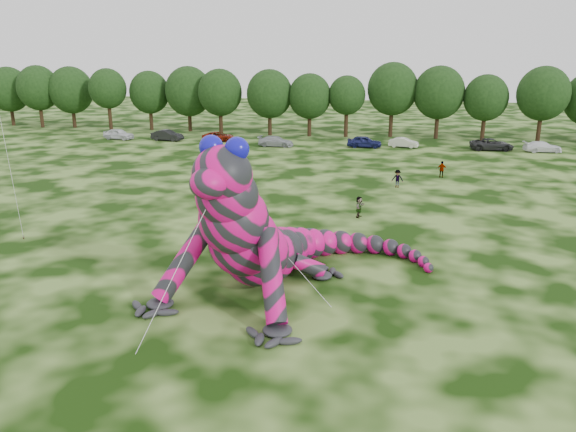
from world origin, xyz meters
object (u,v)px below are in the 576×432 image
at_px(tree_8, 310,105).
at_px(car_5, 404,143).
at_px(tree_5, 189,99).
at_px(car_4, 364,142).
at_px(car_7, 543,147).
at_px(spectator_5, 359,207).
at_px(car_3, 276,141).
at_px(tree_2, 72,97).
at_px(tree_9, 347,106).
at_px(tree_10, 392,100).
at_px(car_0, 119,134).
at_px(car_1, 167,135).
at_px(car_2, 219,137).
at_px(tree_1, 39,97).
at_px(tree_0, 10,96).
at_px(inflatable_gecko, 266,205).
at_px(tree_12, 485,108).
at_px(spectator_2, 397,179).
at_px(tree_7, 270,103).
at_px(spectator_0, 199,185).
at_px(tree_3, 109,100).
at_px(spectator_3, 442,169).
at_px(tree_11, 438,103).
at_px(car_6, 492,144).
at_px(tree_6, 220,102).
at_px(tree_13, 542,105).

distance_m(tree_8, car_5, 15.90).
height_order(tree_5, car_4, tree_5).
relative_size(car_7, spectator_5, 2.83).
bearing_deg(car_3, tree_2, 74.48).
relative_size(tree_9, tree_10, 0.83).
height_order(tree_8, car_0, tree_8).
distance_m(car_1, car_2, 7.19).
bearing_deg(car_4, tree_1, 79.48).
bearing_deg(tree_0, inflatable_gecko, -44.34).
bearing_deg(car_5, tree_12, -43.83).
relative_size(tree_8, spectator_2, 5.43).
relative_size(tree_2, tree_7, 1.02).
xyz_separation_m(tree_1, car_3, (41.34, -11.01, -4.24)).
relative_size(tree_0, spectator_2, 5.77).
bearing_deg(spectator_2, tree_12, 76.22).
distance_m(tree_1, spectator_0, 55.27).
relative_size(tree_3, spectator_0, 5.04).
xyz_separation_m(car_1, car_2, (7.11, 1.08, -0.11)).
relative_size(car_7, spectator_2, 2.76).
height_order(tree_5, tree_8, tree_5).
xyz_separation_m(car_0, spectator_3, (43.04, -16.48, 0.07)).
xyz_separation_m(car_7, spectator_2, (-17.28, -22.33, 0.16)).
xyz_separation_m(tree_5, car_0, (-6.88, -9.83, -4.15)).
bearing_deg(car_1, tree_11, -66.96).
relative_size(tree_3, car_0, 2.15).
height_order(tree_12, car_6, tree_12).
bearing_deg(spectator_2, inflatable_gecko, -99.80).
relative_size(tree_6, tree_13, 0.94).
xyz_separation_m(tree_2, spectator_0, (35.09, -38.19, -3.88)).
distance_m(tree_7, spectator_0, 36.50).
height_order(car_4, spectator_3, spectator_3).
relative_size(tree_10, car_6, 2.00).
height_order(tree_6, spectator_3, tree_6).
distance_m(tree_1, tree_6, 30.83).
relative_size(tree_2, spectator_2, 5.85).
xyz_separation_m(tree_10, car_5, (1.91, -9.01, -4.63)).
distance_m(tree_9, car_6, 20.90).
xyz_separation_m(inflatable_gecko, tree_9, (-1.04, 53.48, 0.11)).
xyz_separation_m(tree_1, spectator_2, (57.16, -30.99, -4.08)).
xyz_separation_m(tree_7, car_3, (3.07, -9.76, -4.07)).
distance_m(car_5, spectator_0, 33.73).
height_order(tree_1, spectator_2, tree_1).
bearing_deg(tree_7, car_6, -13.44).
height_order(tree_5, spectator_2, tree_5).
bearing_deg(spectator_2, tree_10, 98.85).
xyz_separation_m(inflatable_gecko, spectator_0, (-10.04, 16.71, -3.30)).
xyz_separation_m(car_2, spectator_3, (28.74, -17.79, 0.20)).
bearing_deg(tree_8, tree_6, -178.71).
bearing_deg(spectator_0, car_7, -48.28).
height_order(car_4, car_7, car_4).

